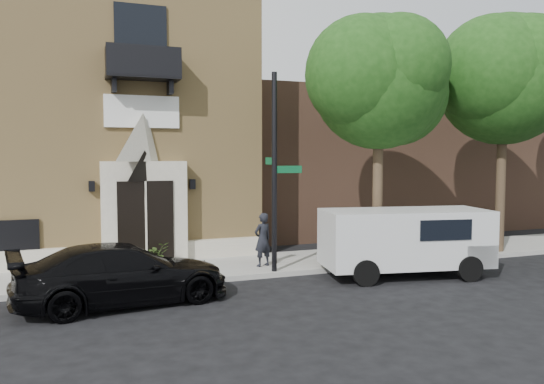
% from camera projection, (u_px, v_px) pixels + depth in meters
% --- Properties ---
extents(ground, '(120.00, 120.00, 0.00)m').
position_uv_depth(ground, '(196.00, 285.00, 14.50)').
color(ground, black).
rests_on(ground, ground).
extents(sidewalk, '(42.00, 3.00, 0.15)m').
position_uv_depth(sidewalk, '(217.00, 268.00, 16.24)').
color(sidewalk, gray).
rests_on(sidewalk, ground).
extents(church, '(12.20, 11.01, 9.30)m').
position_uv_depth(church, '(74.00, 127.00, 20.55)').
color(church, tan).
rests_on(church, ground).
extents(neighbour_building, '(18.00, 8.00, 6.40)m').
position_uv_depth(neighbour_building, '(389.00, 162.00, 26.89)').
color(neighbour_building, brown).
rests_on(neighbour_building, ground).
extents(street_tree_left, '(4.97, 4.38, 7.77)m').
position_uv_depth(street_tree_left, '(382.00, 81.00, 16.53)').
color(street_tree_left, '#38281C').
rests_on(street_tree_left, sidewalk).
extents(street_tree_mid, '(5.21, 4.64, 8.25)m').
position_uv_depth(street_tree_mid, '(507.00, 78.00, 18.26)').
color(street_tree_mid, '#38281C').
rests_on(street_tree_mid, sidewalk).
extents(black_sedan, '(5.23, 2.67, 1.45)m').
position_uv_depth(black_sedan, '(123.00, 274.00, 12.57)').
color(black_sedan, black).
rests_on(black_sedan, ground).
extents(cargo_van, '(5.07, 2.75, 1.96)m').
position_uv_depth(cargo_van, '(411.00, 239.00, 15.46)').
color(cargo_van, silver).
rests_on(cargo_van, ground).
extents(street_sign, '(0.92, 0.92, 5.76)m').
position_uv_depth(street_sign, '(275.00, 172.00, 15.33)').
color(street_sign, black).
rests_on(street_sign, sidewalk).
extents(fire_hydrant, '(0.41, 0.33, 0.72)m').
position_uv_depth(fire_hydrant, '(395.00, 248.00, 17.38)').
color(fire_hydrant, maroon).
rests_on(fire_hydrant, sidewalk).
extents(dumpster, '(1.82, 1.30, 1.07)m').
position_uv_depth(dumpster, '(406.00, 241.00, 17.50)').
color(dumpster, '#0F3816').
rests_on(dumpster, sidewalk).
extents(planter, '(0.80, 0.74, 0.73)m').
position_uv_depth(planter, '(157.00, 254.00, 16.19)').
color(planter, '#425E26').
rests_on(planter, sidewalk).
extents(pedestrian_near, '(0.69, 0.56, 1.64)m').
position_uv_depth(pedestrian_near, '(263.00, 240.00, 16.15)').
color(pedestrian_near, black).
rests_on(pedestrian_near, sidewalk).
extents(pedestrian_far, '(0.69, 0.83, 1.54)m').
position_uv_depth(pedestrian_far, '(463.00, 226.00, 19.68)').
color(pedestrian_far, '#2D261E').
rests_on(pedestrian_far, sidewalk).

